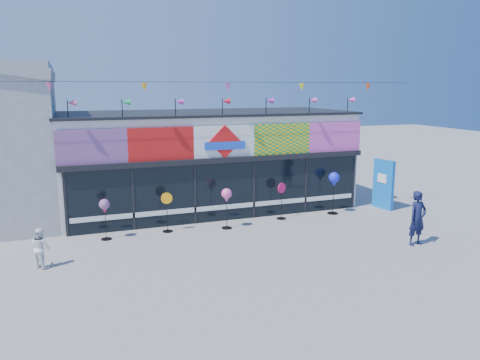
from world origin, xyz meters
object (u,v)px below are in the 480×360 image
spinner_0 (105,207)px  spinner_3 (281,200)px  spinner_4 (334,181)px  spinner_1 (167,211)px  child (41,248)px  blue_sign (383,184)px  adult_man (417,218)px  spinner_2 (227,196)px

spinner_0 → spinner_3: bearing=2.2°
spinner_0 → spinner_4: spinner_4 is taller
spinner_0 → spinner_4: size_ratio=0.82×
spinner_1 → child: size_ratio=1.22×
spinner_0 → spinner_1: bearing=3.8°
blue_sign → spinner_0: size_ratio=1.48×
spinner_0 → spinner_3: spinner_3 is taller
spinner_1 → adult_man: bearing=-29.6°
spinner_0 → child: (-1.95, -1.96, -0.55)m
spinner_0 → spinner_2: bearing=-2.7°
spinner_1 → spinner_4: 6.91m
spinner_2 → child: bearing=-164.2°
child → spinner_3: bearing=-115.0°
blue_sign → spinner_0: 11.50m
spinner_4 → spinner_2: bearing=-174.8°
adult_man → spinner_0: bearing=151.1°
blue_sign → child: bearing=179.3°
spinner_0 → adult_man: bearing=-23.1°
blue_sign → spinner_1: size_ratio=1.46×
adult_man → spinner_1: bearing=144.6°
spinner_0 → spinner_2: 4.29m
spinner_1 → spinner_2: 2.21m
spinner_0 → spinner_3: (6.71, 0.26, -0.37)m
spinner_1 → spinner_3: size_ratio=0.99×
spinner_0 → spinner_2: (4.28, -0.20, 0.07)m
spinner_1 → spinner_0: bearing=-176.2°
spinner_3 → spinner_4: bearing=-0.6°
spinner_1 → adult_man: (7.43, -4.22, 0.14)m
spinner_3 → adult_man: 5.21m
blue_sign → spinner_3: size_ratio=1.45×
spinner_2 → blue_sign: bearing=3.7°
blue_sign → spinner_3: (-4.79, -0.01, -0.29)m
spinner_4 → spinner_0: bearing=-178.5°
blue_sign → child: (-13.45, -2.23, -0.47)m
spinner_1 → child: spinner_1 is taller
blue_sign → spinner_4: 2.48m
child → spinner_4: bearing=-118.0°
adult_man → child: 11.73m
adult_man → spinner_2: bearing=138.0°
spinner_3 → spinner_4: size_ratio=0.84×
blue_sign → spinner_2: bearing=173.6°
spinner_2 → spinner_4: 4.77m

